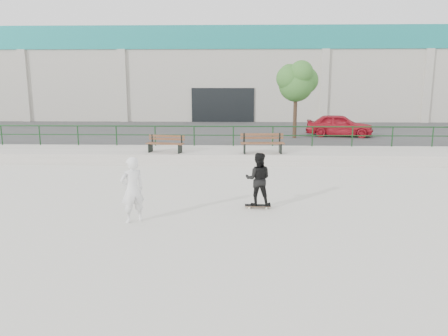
{
  "coord_description": "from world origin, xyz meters",
  "views": [
    {
      "loc": [
        1.25,
        -11.26,
        3.78
      ],
      "look_at": [
        0.82,
        2.0,
        1.12
      ],
      "focal_mm": 35.0,
      "sensor_mm": 36.0,
      "label": 1
    }
  ],
  "objects_px": {
    "red_car": "(339,125)",
    "tree": "(297,80)",
    "skateboard": "(258,206)",
    "standing_skater": "(258,179)",
    "bench_right": "(262,143)",
    "bench_left": "(166,144)",
    "seated_skater": "(132,190)"
  },
  "relations": [
    {
      "from": "bench_right",
      "to": "tree",
      "type": "bearing_deg",
      "value": 65.07
    },
    {
      "from": "bench_right",
      "to": "skateboard",
      "type": "relative_size",
      "value": 2.57
    },
    {
      "from": "skateboard",
      "to": "standing_skater",
      "type": "xyz_separation_m",
      "value": [
        0.0,
        0.0,
        0.82
      ]
    },
    {
      "from": "tree",
      "to": "skateboard",
      "type": "relative_size",
      "value": 5.6
    },
    {
      "from": "bench_right",
      "to": "bench_left",
      "type": "bearing_deg",
      "value": 175.58
    },
    {
      "from": "bench_right",
      "to": "tree",
      "type": "relative_size",
      "value": 0.46
    },
    {
      "from": "bench_left",
      "to": "standing_skater",
      "type": "bearing_deg",
      "value": -50.55
    },
    {
      "from": "standing_skater",
      "to": "seated_skater",
      "type": "relative_size",
      "value": 0.89
    },
    {
      "from": "bench_right",
      "to": "red_car",
      "type": "xyz_separation_m",
      "value": [
        4.93,
        6.41,
        0.21
      ]
    },
    {
      "from": "skateboard",
      "to": "red_car",
      "type": "bearing_deg",
      "value": 69.22
    },
    {
      "from": "bench_right",
      "to": "red_car",
      "type": "bearing_deg",
      "value": 49.21
    },
    {
      "from": "bench_left",
      "to": "standing_skater",
      "type": "height_order",
      "value": "standing_skater"
    },
    {
      "from": "tree",
      "to": "standing_skater",
      "type": "xyz_separation_m",
      "value": [
        -2.69,
        -12.66,
        -2.89
      ]
    },
    {
      "from": "tree",
      "to": "standing_skater",
      "type": "bearing_deg",
      "value": -102.01
    },
    {
      "from": "tree",
      "to": "red_car",
      "type": "xyz_separation_m",
      "value": [
        2.74,
        0.91,
        -2.62
      ]
    },
    {
      "from": "bench_left",
      "to": "bench_right",
      "type": "bearing_deg",
      "value": 9.48
    },
    {
      "from": "seated_skater",
      "to": "skateboard",
      "type": "bearing_deg",
      "value": 168.51
    },
    {
      "from": "red_car",
      "to": "tree",
      "type": "bearing_deg",
      "value": 119.52
    },
    {
      "from": "bench_left",
      "to": "red_car",
      "type": "bearing_deg",
      "value": 44.55
    },
    {
      "from": "red_car",
      "to": "bench_left",
      "type": "bearing_deg",
      "value": 135.06
    },
    {
      "from": "tree",
      "to": "red_car",
      "type": "distance_m",
      "value": 3.9
    },
    {
      "from": "bench_left",
      "to": "red_car",
      "type": "relative_size",
      "value": 0.46
    },
    {
      "from": "tree",
      "to": "skateboard",
      "type": "distance_m",
      "value": 13.46
    },
    {
      "from": "bench_right",
      "to": "seated_skater",
      "type": "xyz_separation_m",
      "value": [
        -3.94,
        -8.57,
        -0.05
      ]
    },
    {
      "from": "bench_left",
      "to": "seated_skater",
      "type": "distance_m",
      "value": 8.68
    },
    {
      "from": "red_car",
      "to": "seated_skater",
      "type": "relative_size",
      "value": 2.17
    },
    {
      "from": "standing_skater",
      "to": "tree",
      "type": "bearing_deg",
      "value": -97.38
    },
    {
      "from": "tree",
      "to": "red_car",
      "type": "relative_size",
      "value": 1.12
    },
    {
      "from": "skateboard",
      "to": "standing_skater",
      "type": "relative_size",
      "value": 0.49
    },
    {
      "from": "bench_right",
      "to": "seated_skater",
      "type": "distance_m",
      "value": 9.44
    },
    {
      "from": "red_car",
      "to": "skateboard",
      "type": "relative_size",
      "value": 4.98
    },
    {
      "from": "skateboard",
      "to": "seated_skater",
      "type": "distance_m",
      "value": 3.82
    }
  ]
}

